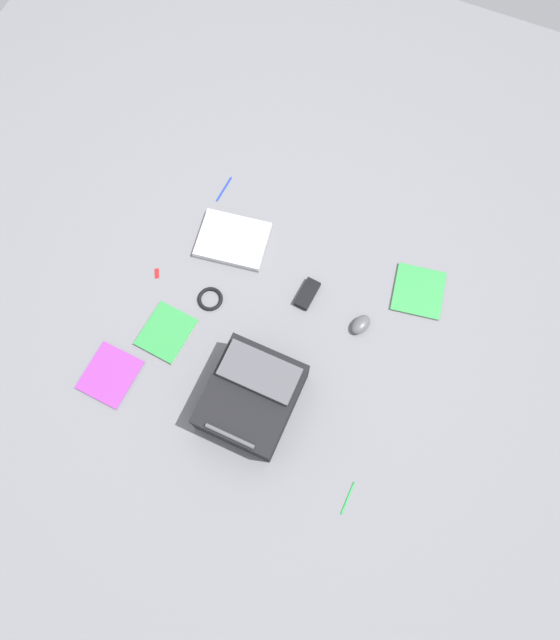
{
  "coord_description": "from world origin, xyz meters",
  "views": [
    {
      "loc": [
        0.32,
        -0.71,
        2.25
      ],
      "look_at": [
        0.02,
        -0.01,
        0.02
      ],
      "focal_mm": 30.87,
      "sensor_mm": 36.0,
      "label": 1
    }
  ],
  "objects_px": {
    "book_blue": "(419,291)",
    "usb_stick": "(157,273)",
    "book_red": "(166,332)",
    "laptop": "(233,240)",
    "power_brick": "(307,294)",
    "computer_mouse": "(361,325)",
    "cable_coil": "(210,299)",
    "backpack": "(252,396)",
    "book_manual": "(110,375)",
    "pen_black": "(348,498)",
    "pen_blue": "(224,189)"
  },
  "relations": [
    {
      "from": "book_red",
      "to": "power_brick",
      "type": "height_order",
      "value": "power_brick"
    },
    {
      "from": "book_blue",
      "to": "usb_stick",
      "type": "relative_size",
      "value": 5.66
    },
    {
      "from": "backpack",
      "to": "pen_black",
      "type": "distance_m",
      "value": 0.54
    },
    {
      "from": "book_red",
      "to": "power_brick",
      "type": "xyz_separation_m",
      "value": [
        0.49,
        0.4,
        0.01
      ]
    },
    {
      "from": "book_blue",
      "to": "cable_coil",
      "type": "xyz_separation_m",
      "value": [
        -0.82,
        -0.4,
        0.0
      ]
    },
    {
      "from": "book_manual",
      "to": "cable_coil",
      "type": "bearing_deg",
      "value": 63.29
    },
    {
      "from": "power_brick",
      "to": "pen_blue",
      "type": "relative_size",
      "value": 0.96
    },
    {
      "from": "book_manual",
      "to": "laptop",
      "type": "bearing_deg",
      "value": 74.82
    },
    {
      "from": "laptop",
      "to": "cable_coil",
      "type": "height_order",
      "value": "laptop"
    },
    {
      "from": "cable_coil",
      "to": "backpack",
      "type": "bearing_deg",
      "value": -43.22
    },
    {
      "from": "computer_mouse",
      "to": "usb_stick",
      "type": "xyz_separation_m",
      "value": [
        -0.92,
        -0.13,
        -0.02
      ]
    },
    {
      "from": "book_red",
      "to": "pen_black",
      "type": "distance_m",
      "value": 1.01
    },
    {
      "from": "backpack",
      "to": "book_red",
      "type": "xyz_separation_m",
      "value": [
        -0.46,
        0.12,
        -0.09
      ]
    },
    {
      "from": "power_brick",
      "to": "pen_black",
      "type": "bearing_deg",
      "value": -56.97
    },
    {
      "from": "pen_black",
      "to": "pen_blue",
      "type": "height_order",
      "value": "same"
    },
    {
      "from": "book_red",
      "to": "power_brick",
      "type": "relative_size",
      "value": 1.72
    },
    {
      "from": "cable_coil",
      "to": "power_brick",
      "type": "height_order",
      "value": "power_brick"
    },
    {
      "from": "cable_coil",
      "to": "usb_stick",
      "type": "distance_m",
      "value": 0.27
    },
    {
      "from": "power_brick",
      "to": "pen_black",
      "type": "relative_size",
      "value": 1.04
    },
    {
      "from": "power_brick",
      "to": "laptop",
      "type": "bearing_deg",
      "value": 165.11
    },
    {
      "from": "book_manual",
      "to": "computer_mouse",
      "type": "xyz_separation_m",
      "value": [
        0.88,
        0.62,
        0.02
      ]
    },
    {
      "from": "power_brick",
      "to": "backpack",
      "type": "bearing_deg",
      "value": -92.94
    },
    {
      "from": "backpack",
      "to": "book_manual",
      "type": "height_order",
      "value": "backpack"
    },
    {
      "from": "book_red",
      "to": "book_blue",
      "type": "relative_size",
      "value": 0.9
    },
    {
      "from": "backpack",
      "to": "book_red",
      "type": "height_order",
      "value": "backpack"
    },
    {
      "from": "laptop",
      "to": "computer_mouse",
      "type": "relative_size",
      "value": 3.42
    },
    {
      "from": "computer_mouse",
      "to": "pen_black",
      "type": "distance_m",
      "value": 0.71
    },
    {
      "from": "book_blue",
      "to": "power_brick",
      "type": "distance_m",
      "value": 0.49
    },
    {
      "from": "backpack",
      "to": "laptop",
      "type": "distance_m",
      "value": 0.74
    },
    {
      "from": "book_red",
      "to": "cable_coil",
      "type": "xyz_separation_m",
      "value": [
        0.11,
        0.21,
        -0.0
      ]
    },
    {
      "from": "pen_blue",
      "to": "pen_black",
      "type": "bearing_deg",
      "value": -45.78
    },
    {
      "from": "book_blue",
      "to": "book_manual",
      "type": "distance_m",
      "value": 1.37
    },
    {
      "from": "book_manual",
      "to": "computer_mouse",
      "type": "relative_size",
      "value": 2.34
    },
    {
      "from": "pen_black",
      "to": "usb_stick",
      "type": "bearing_deg",
      "value": 153.82
    },
    {
      "from": "pen_blue",
      "to": "laptop",
      "type": "bearing_deg",
      "value": -56.36
    },
    {
      "from": "laptop",
      "to": "cable_coil",
      "type": "bearing_deg",
      "value": -84.42
    },
    {
      "from": "cable_coil",
      "to": "computer_mouse",
      "type": "bearing_deg",
      "value": 12.63
    },
    {
      "from": "book_red",
      "to": "usb_stick",
      "type": "relative_size",
      "value": 5.12
    },
    {
      "from": "usb_stick",
      "to": "power_brick",
      "type": "bearing_deg",
      "value": 14.53
    },
    {
      "from": "laptop",
      "to": "power_brick",
      "type": "xyz_separation_m",
      "value": [
        0.41,
        -0.11,
        -0.0
      ]
    },
    {
      "from": "laptop",
      "to": "pen_black",
      "type": "xyz_separation_m",
      "value": [
        0.88,
        -0.83,
        -0.01
      ]
    },
    {
      "from": "book_manual",
      "to": "power_brick",
      "type": "xyz_separation_m",
      "value": [
        0.62,
        0.66,
        0.01
      ]
    },
    {
      "from": "pen_blue",
      "to": "usb_stick",
      "type": "distance_m",
      "value": 0.52
    },
    {
      "from": "computer_mouse",
      "to": "power_brick",
      "type": "relative_size",
      "value": 0.73
    },
    {
      "from": "book_manual",
      "to": "usb_stick",
      "type": "height_order",
      "value": "book_manual"
    },
    {
      "from": "computer_mouse",
      "to": "cable_coil",
      "type": "xyz_separation_m",
      "value": [
        -0.64,
        -0.14,
        -0.01
      ]
    },
    {
      "from": "book_manual",
      "to": "power_brick",
      "type": "bearing_deg",
      "value": 46.78
    },
    {
      "from": "book_blue",
      "to": "power_brick",
      "type": "relative_size",
      "value": 1.9
    },
    {
      "from": "computer_mouse",
      "to": "cable_coil",
      "type": "relative_size",
      "value": 0.91
    },
    {
      "from": "book_red",
      "to": "book_blue",
      "type": "bearing_deg",
      "value": 33.2
    }
  ]
}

